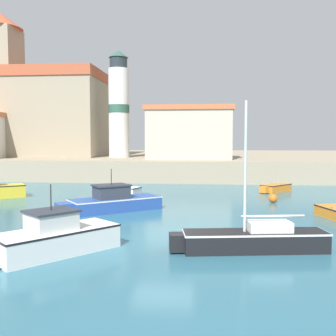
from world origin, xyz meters
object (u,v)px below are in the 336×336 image
Objects in this scene: mooring_buoy at (273,198)px; harbor_shed_mid_row at (189,132)px; motorboat_blue_3 at (112,202)px; dinghy_orange_5 at (275,188)px; dinghy_white_6 at (120,190)px; church at (54,109)px; motorboat_white_9 at (52,238)px; sailboat_black_2 at (253,238)px; lighthouse at (119,106)px.

mooring_buoy is 17.57m from harbor_shed_mid_row.
motorboat_blue_3 is 14.10m from dinghy_orange_5.
dinghy_white_6 is 0.39× the size of harbor_shed_mid_row.
church is at bearing 157.88° from harbor_shed_mid_row.
motorboat_white_9 is at bearing -68.70° from church.
harbor_shed_mid_row reaches higher than motorboat_blue_3.
motorboat_white_9 is (-0.11, -8.46, 0.05)m from motorboat_blue_3.
sailboat_black_2 is 17.07m from dinghy_orange_5.
church is at bearing 117.33° from motorboat_blue_3.
sailboat_black_2 is 1.04× the size of motorboat_blue_3.
motorboat_blue_3 reaches higher than dinghy_white_6.
sailboat_black_2 is at bearing 8.69° from motorboat_white_9.
church is (-12.64, 19.49, 7.66)m from dinghy_white_6.
mooring_buoy is at bearing -69.17° from harbor_shed_mid_row.
lighthouse is (-14.04, 18.10, 7.50)m from mooring_buoy.
motorboat_blue_3 is 8.46m from motorboat_white_9.
sailboat_black_2 is at bearing -102.41° from dinghy_orange_5.
mooring_buoy is (9.54, 3.91, -0.27)m from motorboat_blue_3.
harbor_shed_mid_row reaches higher than dinghy_orange_5.
church reaches higher than dinghy_white_6.
church is 1.93× the size of harbor_shed_mid_row.
lighthouse reaches higher than dinghy_white_6.
sailboat_black_2 is 11.58m from mooring_buoy.
motorboat_white_9 is at bearing -97.29° from harbor_shed_mid_row.
dinghy_white_6 is 0.76× the size of motorboat_white_9.
harbor_shed_mid_row is at bearing -15.61° from lighthouse.
sailboat_black_2 is at bearing -82.79° from harbor_shed_mid_row.
sailboat_black_2 is 2.00× the size of dinghy_orange_5.
motorboat_white_9 is at bearing -127.97° from mooring_buoy.
sailboat_black_2 reaches higher than mooring_buoy.
dinghy_white_6 is 24.46m from church.
sailboat_black_2 is 1.23× the size of motorboat_white_9.
harbor_shed_mid_row is (-7.10, 10.48, 4.47)m from dinghy_orange_5.
harbor_shed_mid_row is at bearing 82.71° from motorboat_white_9.
sailboat_black_2 is 7.13m from motorboat_white_9.
mooring_buoy is 24.10m from lighthouse.
mooring_buoy is 0.06× the size of harbor_shed_mid_row.
sailboat_black_2 is 16.84m from dinghy_white_6.
church is 10.54m from lighthouse.
harbor_shed_mid_row reaches higher than motorboat_white_9.
motorboat_blue_3 is 0.61× the size of harbor_shed_mid_row.
motorboat_white_9 is 38.58m from church.
church reaches higher than dinghy_orange_5.
church reaches higher than mooring_buoy.
dinghy_orange_5 is 0.24× the size of lighthouse.
motorboat_white_9 is (-7.05, -1.08, 0.12)m from sailboat_black_2.
dinghy_white_6 is (-11.83, -1.94, -0.05)m from dinghy_orange_5.
mooring_buoy is 0.03× the size of church.
dinghy_white_6 is at bearing 94.04° from motorboat_white_9.
mooring_buoy is at bearing -101.21° from dinghy_orange_5.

